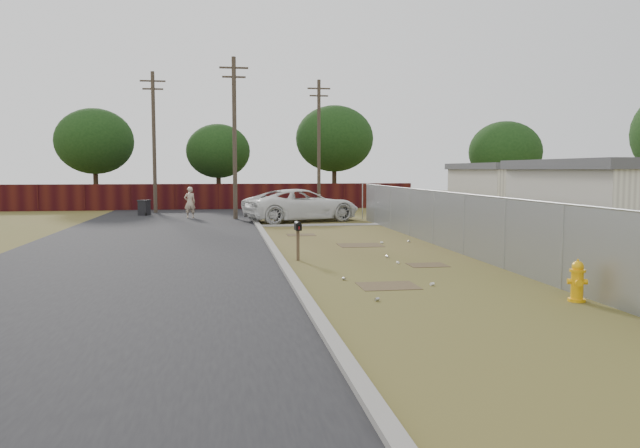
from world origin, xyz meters
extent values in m
plane|color=brown|center=(0.00, 0.00, 0.00)|extent=(120.00, 120.00, 0.00)
cube|color=black|center=(-7.50, 8.00, 0.01)|extent=(9.00, 60.00, 0.02)
cube|color=gray|center=(-3.00, 8.00, 0.06)|extent=(0.25, 60.00, 0.12)
cube|color=gray|center=(0.00, 11.50, 0.01)|extent=(6.20, 1.00, 0.03)
cylinder|color=#93969B|center=(3.10, -6.00, 1.00)|extent=(0.06, 0.06, 2.00)
cylinder|color=#93969B|center=(3.10, -3.00, 1.00)|extent=(0.06, 0.06, 2.00)
cylinder|color=#93969B|center=(3.10, 0.00, 1.00)|extent=(0.06, 0.06, 2.00)
cylinder|color=#93969B|center=(3.10, 3.00, 1.00)|extent=(0.06, 0.06, 2.00)
cylinder|color=#93969B|center=(3.10, 6.00, 1.00)|extent=(0.06, 0.06, 2.00)
cylinder|color=#93969B|center=(3.10, 9.00, 1.00)|extent=(0.06, 0.06, 2.00)
cylinder|color=#93969B|center=(3.10, 12.00, 1.00)|extent=(0.06, 0.06, 2.00)
cylinder|color=#93969B|center=(3.10, 15.00, 1.00)|extent=(0.06, 0.06, 2.00)
cylinder|color=#93969B|center=(3.10, 1.00, 2.00)|extent=(0.04, 26.00, 0.04)
cube|color=gray|center=(3.10, 1.00, 1.00)|extent=(0.01, 26.00, 2.00)
cube|color=black|center=(3.16, 1.00, 0.30)|extent=(0.03, 26.00, 0.60)
cube|color=#40120D|center=(-6.00, 25.00, 0.90)|extent=(30.00, 0.12, 1.80)
cylinder|color=#463C2F|center=(-4.00, 16.00, 4.50)|extent=(0.24, 0.24, 9.00)
cube|color=#463C2F|center=(-4.00, 16.00, 8.40)|extent=(1.60, 0.10, 0.10)
cube|color=#463C2F|center=(-4.00, 16.00, 7.90)|extent=(1.30, 0.10, 0.10)
cylinder|color=#463C2F|center=(-9.00, 22.00, 4.50)|extent=(0.24, 0.24, 9.00)
cube|color=#463C2F|center=(-9.00, 22.00, 8.40)|extent=(1.60, 0.10, 0.10)
cube|color=#463C2F|center=(-9.00, 22.00, 7.90)|extent=(1.30, 0.10, 0.10)
cylinder|color=#463C2F|center=(2.00, 24.00, 4.50)|extent=(0.24, 0.24, 9.00)
cube|color=#463C2F|center=(2.00, 24.00, 8.40)|extent=(1.60, 0.10, 0.10)
cube|color=#463C2F|center=(2.00, 24.00, 7.90)|extent=(1.30, 0.10, 0.10)
cube|color=silver|center=(10.50, 9.00, 1.40)|extent=(7.00, 6.00, 2.80)
cube|color=#49494E|center=(10.50, 9.00, 2.95)|extent=(7.28, 6.24, 0.30)
cylinder|color=#322516|center=(-14.00, 29.00, 1.65)|extent=(0.36, 0.36, 3.30)
ellipsoid|color=black|center=(-14.00, 29.00, 4.88)|extent=(5.70, 5.70, 4.84)
cylinder|color=#322516|center=(-5.00, 30.00, 1.43)|extent=(0.36, 0.36, 2.86)
ellipsoid|color=black|center=(-5.00, 30.00, 4.23)|extent=(4.94, 4.94, 4.20)
cylinder|color=#322516|center=(4.00, 29.00, 1.76)|extent=(0.36, 0.36, 3.52)
ellipsoid|color=black|center=(4.00, 29.00, 5.20)|extent=(6.08, 6.08, 5.17)
cylinder|color=#322516|center=(13.00, 18.00, 1.32)|extent=(0.36, 0.36, 2.64)
ellipsoid|color=black|center=(13.00, 18.00, 3.90)|extent=(4.56, 4.56, 3.88)
cylinder|color=#F7AF0D|center=(2.70, -7.32, 0.03)|extent=(0.46, 0.46, 0.06)
cylinder|color=#F7AF0D|center=(2.70, -7.32, 0.35)|extent=(0.33, 0.33, 0.62)
cylinder|color=#F7AF0D|center=(2.70, -7.32, 0.66)|extent=(0.42, 0.42, 0.05)
sphere|color=#F7AF0D|center=(2.70, -7.32, 0.75)|extent=(0.31, 0.31, 0.25)
cylinder|color=#F7AF0D|center=(2.70, -7.32, 0.87)|extent=(0.05, 0.05, 0.06)
cylinder|color=#F7AF0D|center=(2.56, -7.27, 0.43)|extent=(0.14, 0.15, 0.12)
cylinder|color=#F7AF0D|center=(2.84, -7.37, 0.43)|extent=(0.14, 0.15, 0.12)
cylinder|color=#F7AF0D|center=(2.65, -7.46, 0.43)|extent=(0.18, 0.17, 0.15)
cube|color=brown|center=(-2.43, -0.44, 0.50)|extent=(0.09, 0.09, 1.00)
cube|color=black|center=(-2.43, -0.44, 1.03)|extent=(0.19, 0.48, 0.18)
cylinder|color=black|center=(-2.43, -0.44, 1.12)|extent=(0.19, 0.48, 0.18)
cube|color=#A10B15|center=(-2.43, -0.70, 1.03)|extent=(0.02, 0.04, 0.10)
imported|color=white|center=(-0.46, 14.11, 0.87)|extent=(6.88, 4.73, 1.75)
imported|color=tan|center=(-6.57, 17.09, 0.90)|extent=(0.76, 0.62, 1.81)
cube|color=black|center=(-9.43, 19.66, 0.45)|extent=(0.74, 0.74, 0.89)
cube|color=black|center=(-9.43, 19.66, 0.91)|extent=(0.81, 0.81, 0.07)
cylinder|color=black|center=(-9.29, 19.29, 0.09)|extent=(0.12, 0.19, 0.19)
cylinder|color=white|center=(0.26, -5.11, 0.04)|extent=(0.12, 0.11, 0.07)
cylinder|color=#ABACB0|center=(-1.69, -4.04, 0.04)|extent=(0.11, 0.12, 0.07)
cylinder|color=white|center=(0.41, -1.61, 0.04)|extent=(0.08, 0.11, 0.07)
cylinder|color=#ABACB0|center=(-1.48, -6.63, 0.04)|extent=(0.12, 0.11, 0.07)
cylinder|color=white|center=(1.22, 3.39, 0.04)|extent=(0.12, 0.11, 0.07)
cylinder|color=#ABACB0|center=(0.44, -0.31, 0.04)|extent=(0.09, 0.11, 0.07)
cylinder|color=#ABACB0|center=(2.37, 3.64, 0.04)|extent=(0.07, 0.10, 0.07)
camera|label=1|loc=(-4.70, -19.35, 2.79)|focal=35.00mm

